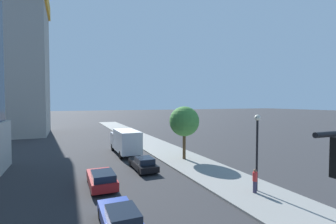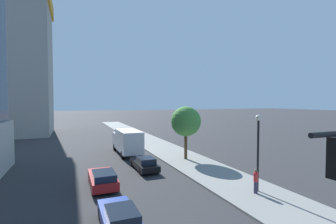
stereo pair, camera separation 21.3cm
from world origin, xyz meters
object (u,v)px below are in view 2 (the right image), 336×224
(car_red, at_px, (103,178))
(car_blue, at_px, (119,217))
(street_tree, at_px, (186,122))
(pedestrian_red_shirt, at_px, (256,181))
(car_black, at_px, (145,164))
(street_lamp, at_px, (258,141))
(construction_building, at_px, (14,57))
(box_truck, at_px, (127,141))

(car_red, height_order, car_blue, car_red)
(street_tree, xyz_separation_m, pedestrian_red_shirt, (-0.01, -11.38, -3.46))
(car_blue, bearing_deg, street_tree, 51.07)
(street_tree, distance_m, car_red, 12.11)
(street_tree, bearing_deg, pedestrian_red_shirt, -90.04)
(street_tree, relative_size, car_blue, 1.48)
(car_black, height_order, car_red, car_red)
(street_lamp, bearing_deg, street_tree, 92.27)
(pedestrian_red_shirt, bearing_deg, car_black, 121.30)
(street_tree, distance_m, car_blue, 16.46)
(car_blue, bearing_deg, pedestrian_red_shirt, 6.16)
(pedestrian_red_shirt, bearing_deg, car_red, 149.98)
(construction_building, bearing_deg, street_lamp, -62.08)
(car_blue, bearing_deg, car_black, 66.61)
(box_truck, bearing_deg, car_red, -111.69)
(car_red, bearing_deg, construction_building, 108.31)
(street_lamp, bearing_deg, car_blue, -172.43)
(car_red, height_order, box_truck, box_truck)
(car_black, distance_m, pedestrian_red_shirt, 10.79)
(pedestrian_red_shirt, bearing_deg, box_truck, 108.23)
(car_black, xyz_separation_m, car_blue, (-4.45, -10.30, 0.06))
(street_lamp, bearing_deg, car_black, 124.19)
(construction_building, height_order, street_tree, construction_building)
(car_blue, xyz_separation_m, box_truck, (4.45, 18.09, 1.07))
(car_blue, height_order, box_truck, box_truck)
(street_lamp, relative_size, car_blue, 1.37)
(construction_building, relative_size, street_tree, 5.93)
(street_lamp, xyz_separation_m, car_red, (-10.50, 5.50, -3.15))
(pedestrian_red_shirt, bearing_deg, street_tree, 89.96)
(car_black, relative_size, pedestrian_red_shirt, 2.71)
(car_black, relative_size, box_truck, 0.60)
(construction_building, xyz_separation_m, pedestrian_red_shirt, (22.68, -43.94, -14.91))
(street_lamp, relative_size, car_red, 1.23)
(construction_building, xyz_separation_m, car_red, (12.62, -38.14, -15.23))
(box_truck, height_order, pedestrian_red_shirt, box_truck)
(street_lamp, distance_m, street_tree, 11.09)
(car_black, relative_size, car_red, 1.02)
(construction_building, bearing_deg, pedestrian_red_shirt, -62.70)
(street_lamp, height_order, street_tree, street_tree)
(car_black, bearing_deg, box_truck, 90.00)
(construction_building, distance_m, box_truck, 34.90)
(car_black, bearing_deg, pedestrian_red_shirt, -58.70)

